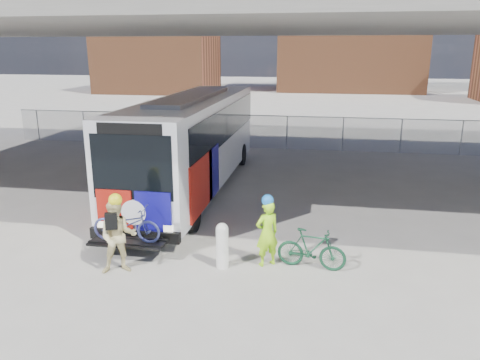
% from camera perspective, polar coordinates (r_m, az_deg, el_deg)
% --- Properties ---
extents(ground, '(160.00, 160.00, 0.00)m').
position_cam_1_polar(ground, '(14.74, -1.94, -5.55)').
color(ground, '#9E9991').
rests_on(ground, ground).
extents(bus, '(2.67, 12.90, 3.69)m').
position_cam_1_polar(bus, '(18.20, -5.71, 5.39)').
color(bus, silver).
rests_on(bus, ground).
extents(overpass, '(40.00, 16.00, 7.95)m').
position_cam_1_polar(overpass, '(17.71, 0.69, 19.60)').
color(overpass, '#605E59').
rests_on(overpass, ground).
extents(chainlink_fence, '(30.00, 0.06, 30.00)m').
position_cam_1_polar(chainlink_fence, '(25.89, 3.56, 6.97)').
color(chainlink_fence, gray).
rests_on(chainlink_fence, ground).
extents(brick_buildings, '(54.00, 22.00, 12.00)m').
position_cam_1_polar(brick_buildings, '(61.68, 8.84, 15.59)').
color(brick_buildings, brown).
rests_on(brick_buildings, ground).
extents(bollard, '(0.31, 0.31, 1.19)m').
position_cam_1_polar(bollard, '(11.80, -2.19, -7.80)').
color(bollard, white).
rests_on(bollard, ground).
extents(cyclist_hivis, '(0.75, 0.69, 1.88)m').
position_cam_1_polar(cyclist_hivis, '(11.85, 3.33, -6.30)').
color(cyclist_hivis, '#ABFF1A').
rests_on(cyclist_hivis, ground).
extents(cyclist_tan, '(1.10, 0.99, 2.04)m').
position_cam_1_polar(cyclist_tan, '(11.81, -14.66, -6.59)').
color(cyclist_tan, beige).
rests_on(cyclist_tan, ground).
extents(bike_parked, '(1.78, 0.72, 1.04)m').
position_cam_1_polar(bike_parked, '(11.93, 8.71, -8.31)').
color(bike_parked, '#16462D').
rests_on(bike_parked, ground).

